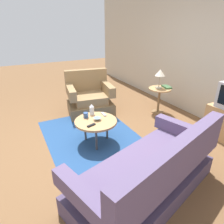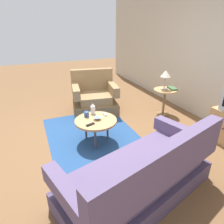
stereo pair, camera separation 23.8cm
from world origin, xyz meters
The scene contains 14 objects.
ground_plane centered at (0.00, 0.00, 0.00)m, with size 16.00×16.00×0.00m, color brown.
back_wall centered at (0.00, 2.35, 1.35)m, with size 9.00×0.12×2.70m, color #BCB29E.
area_rug centered at (-0.01, -0.06, 0.00)m, with size 2.45×1.54×0.00m, color navy.
armchair centered at (-1.29, 0.33, 0.31)m, with size 0.95×1.07×0.91m.
couch centered at (1.29, 0.03, 0.29)m, with size 1.33×2.00×0.87m.
coffee_table centered at (-0.01, -0.06, 0.38)m, with size 0.69×0.69×0.42m.
side_table centered at (-0.50, 1.66, 0.41)m, with size 0.49×0.49×0.57m.
table_lamp centered at (-0.52, 1.64, 0.88)m, with size 0.21×0.21×0.40m.
vase centered at (-0.26, -0.03, 0.51)m, with size 0.08×0.08×0.19m.
mug centered at (-0.19, -0.16, 0.46)m, with size 0.13×0.08×0.09m.
bowl centered at (-0.01, -0.04, 0.44)m, with size 0.13×0.13×0.04m.
tv_remote_dark centered at (0.13, -0.20, 0.43)m, with size 0.08×0.15×0.02m.
tv_remote_silver centered at (-0.15, 0.14, 0.43)m, with size 0.15×0.04×0.02m.
book centered at (-0.46, 1.81, 0.59)m, with size 0.26×0.18×0.04m.
Camera 1 is at (2.65, -1.16, 1.86)m, focal length 31.70 mm.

